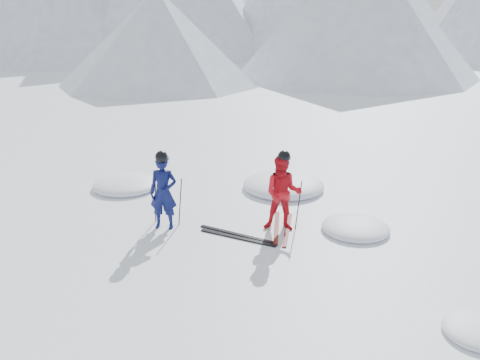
% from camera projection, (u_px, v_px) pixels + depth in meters
% --- Properties ---
extents(ground, '(160.00, 160.00, 0.00)m').
position_uv_depth(ground, '(302.00, 251.00, 9.78)').
color(ground, white).
rests_on(ground, ground).
extents(skier_blue, '(0.66, 0.53, 1.59)m').
position_uv_depth(skier_blue, '(163.00, 193.00, 10.59)').
color(skier_blue, '#0B1247').
rests_on(skier_blue, ground).
extents(skier_red, '(0.92, 0.80, 1.62)m').
position_uv_depth(skier_red, '(283.00, 193.00, 10.50)').
color(skier_red, red).
rests_on(skier_red, ground).
extents(pole_blue_left, '(0.11, 0.08, 1.06)m').
position_uv_depth(pole_blue_left, '(155.00, 200.00, 10.92)').
color(pole_blue_left, black).
rests_on(pole_blue_left, ground).
extents(pole_blue_right, '(0.11, 0.07, 1.06)m').
position_uv_depth(pole_blue_right, '(180.00, 202.00, 10.80)').
color(pole_blue_right, black).
rests_on(pole_blue_right, ground).
extents(pole_red_left, '(0.11, 0.09, 1.08)m').
position_uv_depth(pole_red_left, '(273.00, 199.00, 10.91)').
color(pole_red_left, black).
rests_on(pole_red_left, ground).
extents(pole_red_right, '(0.11, 0.08, 1.08)m').
position_uv_depth(pole_red_right, '(299.00, 205.00, 10.61)').
color(pole_red_right, black).
rests_on(pole_red_right, ground).
extents(ski_worn_left, '(0.59, 1.65, 0.03)m').
position_uv_depth(ski_worn_left, '(277.00, 228.00, 10.80)').
color(ski_worn_left, black).
rests_on(ski_worn_left, ground).
extents(ski_worn_right, '(0.48, 1.67, 0.03)m').
position_uv_depth(ski_worn_right, '(287.00, 229.00, 10.71)').
color(ski_worn_right, black).
rests_on(ski_worn_right, ground).
extents(ski_loose_a, '(1.70, 0.28, 0.03)m').
position_uv_depth(ski_loose_a, '(236.00, 234.00, 10.49)').
color(ski_loose_a, black).
rests_on(ski_loose_a, ground).
extents(ski_loose_b, '(1.70, 0.22, 0.03)m').
position_uv_depth(ski_loose_b, '(238.00, 238.00, 10.33)').
color(ski_loose_b, black).
rests_on(ski_loose_b, ground).
extents(snow_lumps, '(9.68, 6.37, 0.46)m').
position_uv_depth(snow_lumps, '(255.00, 199.00, 12.43)').
color(snow_lumps, white).
rests_on(snow_lumps, ground).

